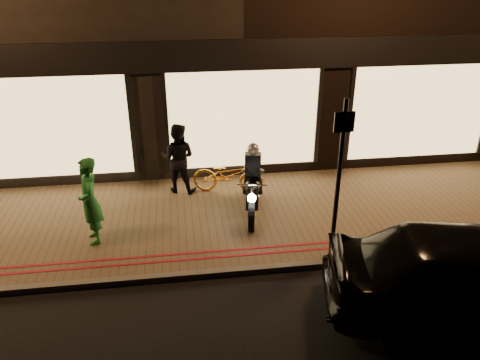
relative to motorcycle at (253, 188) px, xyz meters
name	(u,v)px	position (x,y,z in m)	size (l,w,h in m)	color
ground	(275,273)	(0.09, -2.00, -0.73)	(90.00, 90.00, 0.00)	black
sidewalk	(256,215)	(0.09, 0.00, -0.67)	(50.00, 4.00, 0.12)	brown
kerb_stone	(274,268)	(0.09, -1.95, -0.67)	(50.00, 0.14, 0.12)	#59544C
red_kerb_lines	(269,250)	(0.09, -1.45, -0.61)	(50.00, 0.26, 0.01)	maroon
motorcycle	(253,188)	(0.00, 0.00, 0.00)	(0.68, 1.93, 1.59)	black
sign_post	(339,173)	(1.21, -1.75, 1.06)	(0.35, 0.08, 3.00)	black
bicycle_gold	(228,175)	(-0.40, 1.09, -0.18)	(0.58, 1.66, 0.87)	orange
person_green	(90,201)	(-3.22, -0.64, 0.25)	(0.63, 0.42, 1.74)	#20782E
person_dark	(178,158)	(-1.53, 1.33, 0.22)	(0.81, 0.63, 1.66)	black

